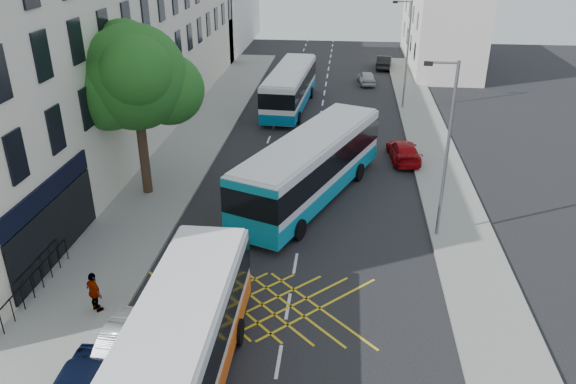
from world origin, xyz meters
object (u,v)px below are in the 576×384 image
(bus_near, at_px, (173,366))
(pedestrian_far, at_px, (94,292))
(bus_far, at_px, (290,87))
(lamp_far, at_px, (406,49))
(red_hatchback, at_px, (404,151))
(distant_car_dark, at_px, (384,62))
(street_tree, at_px, (134,78))
(lamp_near, at_px, (446,143))
(bus_mid, at_px, (311,167))
(distant_car_silver, at_px, (367,78))
(distant_car_grey, at_px, (299,69))
(parked_car_silver, at_px, (122,353))

(bus_near, xyz_separation_m, pedestrian_far, (-4.24, 4.13, -0.71))
(bus_far, height_order, pedestrian_far, bus_far)
(lamp_far, distance_m, red_hatchback, 11.47)
(red_hatchback, bearing_deg, distant_car_dark, -95.12)
(bus_near, relative_size, red_hatchback, 2.74)
(street_tree, relative_size, red_hatchback, 2.13)
(lamp_near, relative_size, bus_mid, 0.64)
(bus_far, bearing_deg, distant_car_dark, 64.62)
(distant_car_dark, relative_size, pedestrian_far, 2.42)
(red_hatchback, xyz_separation_m, distant_car_dark, (0.00, 24.38, 0.05))
(lamp_far, height_order, bus_mid, lamp_far)
(lamp_far, distance_m, pedestrian_far, 30.43)
(bus_mid, xyz_separation_m, distant_car_dark, (5.30, 30.29, -1.17))
(bus_mid, distance_m, bus_far, 16.19)
(bus_near, xyz_separation_m, red_hatchback, (8.26, 20.59, -1.07))
(lamp_far, bearing_deg, bus_near, -105.96)
(distant_car_silver, bearing_deg, lamp_far, 103.34)
(lamp_near, distance_m, bus_far, 21.41)
(lamp_near, distance_m, distant_car_dark, 33.90)
(bus_mid, distance_m, distant_car_grey, 26.76)
(bus_mid, xyz_separation_m, distant_car_grey, (-2.88, 26.58, -1.18))
(lamp_near, xyz_separation_m, pedestrian_far, (-13.20, -7.17, -3.66))
(lamp_near, distance_m, parked_car_silver, 15.40)
(bus_mid, height_order, distant_car_grey, bus_mid)
(street_tree, xyz_separation_m, red_hatchback, (14.01, 6.31, -5.69))
(street_tree, distance_m, pedestrian_far, 11.56)
(lamp_near, height_order, lamp_far, same)
(lamp_far, height_order, bus_near, lamp_far)
(red_hatchback, relative_size, distant_car_silver, 1.21)
(lamp_near, height_order, red_hatchback, lamp_near)
(street_tree, xyz_separation_m, bus_near, (5.75, -14.27, -4.62))
(street_tree, xyz_separation_m, bus_far, (5.99, 16.37, -4.64))
(lamp_far, relative_size, distant_car_grey, 1.74)
(bus_near, relative_size, parked_car_silver, 2.73)
(distant_car_dark, bearing_deg, bus_near, 85.50)
(distant_car_silver, bearing_deg, bus_near, 74.64)
(lamp_far, bearing_deg, bus_mid, -109.83)
(distant_car_dark, bearing_deg, parked_car_silver, 82.43)
(parked_car_silver, xyz_separation_m, distant_car_grey, (2.26, 39.84, -0.04))
(lamp_near, height_order, pedestrian_far, lamp_near)
(bus_far, height_order, distant_car_grey, bus_far)
(lamp_far, distance_m, distant_car_grey, 13.91)
(bus_near, distance_m, bus_far, 30.64)
(parked_car_silver, relative_size, pedestrian_far, 2.55)
(lamp_far, xyz_separation_m, distant_car_grey, (-8.87, 9.95, -3.98))
(bus_far, relative_size, distant_car_dark, 2.89)
(bus_near, relative_size, pedestrian_far, 6.96)
(red_hatchback, relative_size, pedestrian_far, 2.54)
(red_hatchback, bearing_deg, parked_car_silver, 56.31)
(street_tree, xyz_separation_m, pedestrian_far, (1.51, -10.14, -5.33))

